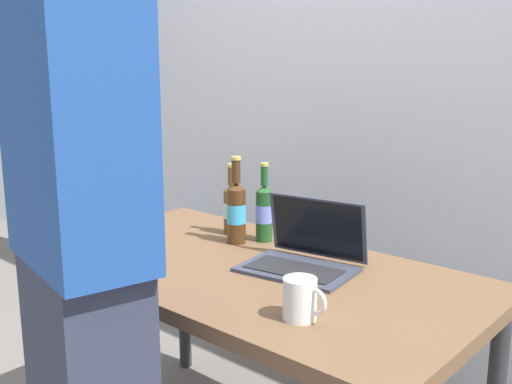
# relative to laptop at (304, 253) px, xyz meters

# --- Properties ---
(desk) EXTENTS (1.54, 0.81, 0.75)m
(desk) POSITION_rel_laptop_xyz_m (-0.15, -0.11, -0.12)
(desk) COLOR brown
(desk) RESTS_ON ground
(laptop) EXTENTS (0.38, 0.32, 0.22)m
(laptop) POSITION_rel_laptop_xyz_m (0.00, 0.00, 0.00)
(laptop) COLOR #383D4C
(laptop) RESTS_ON desk
(beer_bottle_amber) EXTENTS (0.06, 0.06, 0.28)m
(beer_bottle_amber) POSITION_rel_laptop_xyz_m (-0.45, 0.13, 0.06)
(beer_bottle_amber) COLOR brown
(beer_bottle_amber) RESTS_ON desk
(beer_bottle_dark) EXTENTS (0.07, 0.07, 0.32)m
(beer_bottle_dark) POSITION_rel_laptop_xyz_m (-0.35, 0.05, 0.08)
(beer_bottle_dark) COLOR #472B14
(beer_bottle_dark) RESTS_ON desk
(beer_bottle_brown) EXTENTS (0.06, 0.06, 0.29)m
(beer_bottle_brown) POSITION_rel_laptop_xyz_m (-0.29, 0.14, 0.07)
(beer_bottle_brown) COLOR #1E5123
(beer_bottle_brown) RESTS_ON desk
(person_figure) EXTENTS (0.47, 0.35, 1.80)m
(person_figure) POSITION_rel_laptop_xyz_m (-0.13, -0.73, 0.12)
(person_figure) COLOR #2D3347
(person_figure) RESTS_ON ground
(coffee_mug) EXTENTS (0.13, 0.09, 0.11)m
(coffee_mug) POSITION_rel_laptop_xyz_m (0.24, -0.33, 0.01)
(coffee_mug) COLOR white
(coffee_mug) RESTS_ON desk
(back_wall) EXTENTS (6.00, 0.10, 2.60)m
(back_wall) POSITION_rel_laptop_xyz_m (-0.15, 0.70, 0.51)
(back_wall) COLOR silver
(back_wall) RESTS_ON ground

